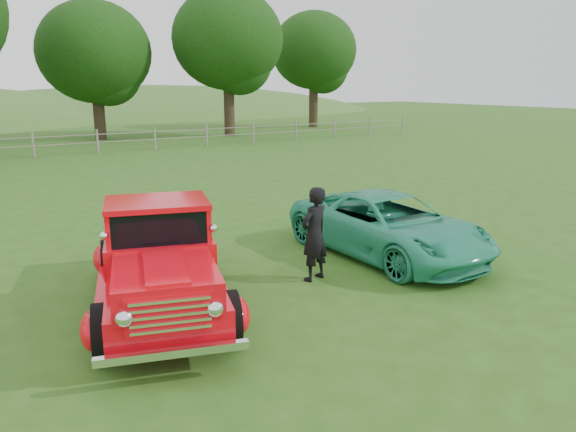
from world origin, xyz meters
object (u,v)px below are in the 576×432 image
tree_near_east (94,52)px  teal_sedan (388,226)px  man (314,234)px  red_pickup (160,261)px  tree_far_east (314,51)px  tree_mid_east (228,40)px

tree_near_east → teal_sedan: size_ratio=1.79×
teal_sedan → man: (-2.12, -0.35, 0.21)m
red_pickup → teal_sedan: 4.95m
tree_near_east → tree_far_east: bearing=3.4°
tree_far_east → red_pickup: bearing=-129.1°
tree_far_east → man: (-20.62, -29.09, -5.00)m
tree_near_east → teal_sedan: (-1.50, -27.74, -4.60)m
tree_near_east → tree_far_east: 17.04m
tree_near_east → tree_mid_east: size_ratio=0.88×
tree_far_east → red_pickup: (-23.44, -28.88, -5.06)m
tree_near_east → red_pickup: 28.96m
tree_far_east → teal_sedan: tree_far_east is taller
tree_near_east → tree_far_east: size_ratio=0.94×
tree_mid_east → man: bearing=-114.0°
tree_near_east → tree_far_east: (17.00, 1.00, 0.61)m
tree_mid_east → teal_sedan: size_ratio=2.03×
red_pickup → tree_near_east: bearing=94.1°
tree_mid_east → tree_far_east: (9.00, 3.00, -0.31)m
tree_far_east → red_pickup: tree_far_east is taller
tree_far_east → red_pickup: size_ratio=1.68×
tree_mid_east → teal_sedan: 27.99m
teal_sedan → man: bearing=-171.0°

